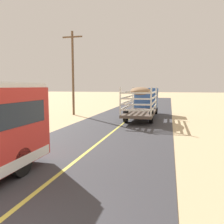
# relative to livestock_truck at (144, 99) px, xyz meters

# --- Properties ---
(livestock_truck) EXTENTS (2.53, 9.70, 3.02)m
(livestock_truck) POSITION_rel_livestock_truck_xyz_m (0.00, 0.00, 0.00)
(livestock_truck) COLOR #3359A5
(livestock_truck) RESTS_ON road_surface
(power_pole_mid) EXTENTS (2.20, 0.24, 8.92)m
(power_pole_mid) POSITION_rel_livestock_truck_xyz_m (-7.65, -0.64, 2.97)
(power_pole_mid) COLOR brown
(power_pole_mid) RESTS_ON ground
(boulder_near_shoulder) EXTENTS (1.02, 1.20, 1.00)m
(boulder_near_shoulder) POSITION_rel_livestock_truck_xyz_m (-20.81, 6.01, -1.29)
(boulder_near_shoulder) COLOR #756656
(boulder_near_shoulder) RESTS_ON ground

